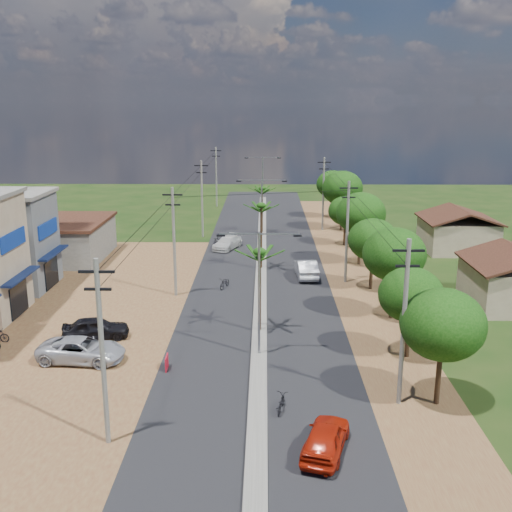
{
  "coord_description": "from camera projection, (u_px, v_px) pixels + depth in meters",
  "views": [
    {
      "loc": [
        0.34,
        -34.96,
        15.63
      ],
      "look_at": [
        -0.39,
        13.57,
        3.0
      ],
      "focal_mm": 42.0,
      "sensor_mm": 36.0,
      "label": 1
    }
  ],
  "objects": [
    {
      "name": "tree_east_d",
      "position": [
        373.0,
        240.0,
        50.09
      ],
      "size": [
        4.2,
        4.2,
        6.13
      ],
      "color": "black",
      "rests_on": "ground"
    },
    {
      "name": "car_parked_silver",
      "position": [
        82.0,
        351.0,
        36.78
      ],
      "size": [
        5.5,
        2.9,
        1.47
      ],
      "primitive_type": "imported",
      "rotation": [
        0.0,
        0.0,
        1.48
      ],
      "color": "#ABADB4",
      "rests_on": "ground"
    },
    {
      "name": "low_shed",
      "position": [
        55.0,
        239.0,
        60.81
      ],
      "size": [
        10.4,
        10.4,
        3.95
      ],
      "color": "#605E56",
      "rests_on": "ground"
    },
    {
      "name": "utility_pole_e_b",
      "position": [
        347.0,
        230.0,
        51.95
      ],
      "size": [
        1.6,
        0.24,
        9.0
      ],
      "color": "#605E56",
      "rests_on": "ground"
    },
    {
      "name": "tree_east_f",
      "position": [
        345.0,
        211.0,
        65.69
      ],
      "size": [
        3.8,
        3.8,
        5.52
      ],
      "color": "black",
      "rests_on": "ground"
    },
    {
      "name": "utility_pole_w_a",
      "position": [
        102.0,
        349.0,
        27.0
      ],
      "size": [
        1.6,
        0.24,
        9.0
      ],
      "color": "#605E56",
      "rests_on": "ground"
    },
    {
      "name": "moto_rider_west_b",
      "position": [
        217.0,
        242.0,
        66.31
      ],
      "size": [
        1.03,
        1.62,
        0.94
      ],
      "primitive_type": "imported",
      "rotation": [
        0.0,
        0.0,
        -0.41
      ],
      "color": "black",
      "rests_on": "ground"
    },
    {
      "name": "dirt_shoulder_east",
      "position": [
        358.0,
        285.0,
        52.16
      ],
      "size": [
        5.0,
        90.0,
        0.03
      ],
      "primitive_type": "cube",
      "color": "brown",
      "rests_on": "ground"
    },
    {
      "name": "tree_east_g",
      "position": [
        342.0,
        188.0,
        73.08
      ],
      "size": [
        5.0,
        5.0,
        7.38
      ],
      "color": "black",
      "rests_on": "ground"
    },
    {
      "name": "moto_rider_west_a",
      "position": [
        225.0,
        283.0,
        51.23
      ],
      "size": [
        1.21,
        1.92,
        0.95
      ],
      "primitive_type": "imported",
      "rotation": [
        0.0,
        0.0,
        -0.35
      ],
      "color": "black",
      "rests_on": "ground"
    },
    {
      "name": "utility_pole_w_d",
      "position": [
        216.0,
        175.0,
        89.9
      ],
      "size": [
        1.6,
        0.24,
        9.0
      ],
      "color": "#605E56",
      "rests_on": "ground"
    },
    {
      "name": "car_silver_mid",
      "position": [
        306.0,
        269.0,
        54.36
      ],
      "size": [
        2.06,
        5.07,
        1.63
      ],
      "primitive_type": "imported",
      "rotation": [
        0.0,
        0.0,
        3.21
      ],
      "color": "#ABADB4",
      "rests_on": "ground"
    },
    {
      "name": "car_white_far",
      "position": [
        227.0,
        243.0,
        64.82
      ],
      "size": [
        3.51,
        5.02,
        1.35
      ],
      "primitive_type": "imported",
      "rotation": [
        0.0,
        0.0,
        -0.39
      ],
      "color": "#B7B6B2",
      "rests_on": "ground"
    },
    {
      "name": "tree_east_b",
      "position": [
        411.0,
        295.0,
        36.6
      ],
      "size": [
        4.0,
        4.0,
        5.83
      ],
      "color": "black",
      "rests_on": "ground"
    },
    {
      "name": "tree_east_e",
      "position": [
        361.0,
        213.0,
        57.64
      ],
      "size": [
        4.8,
        4.8,
        7.14
      ],
      "color": "black",
      "rests_on": "ground"
    },
    {
      "name": "median",
      "position": [
        261.0,
        274.0,
        55.17
      ],
      "size": [
        1.0,
        90.0,
        0.18
      ],
      "primitive_type": "cube",
      "color": "#605E56",
      "rests_on": "ground"
    },
    {
      "name": "tree_east_h",
      "position": [
        333.0,
        184.0,
        80.98
      ],
      "size": [
        4.4,
        4.4,
        6.52
      ],
      "color": "black",
      "rests_on": "ground"
    },
    {
      "name": "palm_median_near",
      "position": [
        260.0,
        255.0,
        40.25
      ],
      "size": [
        2.0,
        2.0,
        6.15
      ],
      "color": "black",
      "rests_on": "ground"
    },
    {
      "name": "shophouse_grey",
      "position": [
        1.0,
        240.0,
        50.59
      ],
      "size": [
        9.0,
        6.4,
        8.3
      ],
      "color": "#55595E",
      "rests_on": "ground"
    },
    {
      "name": "dirt_lot_west",
      "position": [
        64.0,
        311.0,
        45.73
      ],
      "size": [
        18.0,
        46.0,
        0.04
      ],
      "primitive_type": "cube",
      "color": "brown",
      "rests_on": "ground"
    },
    {
      "name": "utility_pole_e_a",
      "position": [
        404.0,
        319.0,
        30.66
      ],
      "size": [
        1.6,
        0.24,
        9.0
      ],
      "color": "#605E56",
      "rests_on": "ground"
    },
    {
      "name": "roadside_sign",
      "position": [
        167.0,
        363.0,
        35.74
      ],
      "size": [
        0.1,
        1.06,
        0.88
      ],
      "rotation": [
        0.0,
        0.0,
        0.03
      ],
      "color": "#AF1021",
      "rests_on": "ground"
    },
    {
      "name": "tree_east_a",
      "position": [
        443.0,
        325.0,
        30.7
      ],
      "size": [
        4.4,
        4.4,
        6.37
      ],
      "color": "black",
      "rests_on": "ground"
    },
    {
      "name": "utility_pole_w_b",
      "position": [
        174.0,
        240.0,
        48.29
      ],
      "size": [
        1.6,
        0.24,
        9.0
      ],
      "color": "#605E56",
      "rests_on": "ground"
    },
    {
      "name": "car_red_near",
      "position": [
        326.0,
        439.0,
        27.21
      ],
      "size": [
        2.9,
        4.63,
        1.47
      ],
      "primitive_type": "imported",
      "rotation": [
        0.0,
        0.0,
        2.85
      ],
      "color": "#9B1908",
      "rests_on": "ground"
    },
    {
      "name": "car_parked_dark",
      "position": [
        96.0,
        329.0,
        40.27
      ],
      "size": [
        4.68,
        2.68,
        1.5
      ],
      "primitive_type": "imported",
      "rotation": [
        0.0,
        0.0,
        1.79
      ],
      "color": "black",
      "rests_on": "ground"
    },
    {
      "name": "house_east_far",
      "position": [
        458.0,
        228.0,
        63.96
      ],
      "size": [
        7.6,
        7.5,
        4.6
      ],
      "color": "gray",
      "rests_on": "ground"
    },
    {
      "name": "utility_pole_w_c",
      "position": [
        202.0,
        197.0,
        69.58
      ],
      "size": [
        1.6,
        0.24,
        9.0
      ],
      "color": "#605E56",
      "rests_on": "ground"
    },
    {
      "name": "road",
      "position": [
        261.0,
        285.0,
        52.28
      ],
      "size": [
        12.0,
        110.0,
        0.04
      ],
      "primitive_type": "cube",
      "color": "black",
      "rests_on": "ground"
    },
    {
      "name": "streetlight_near",
      "position": [
        259.0,
        284.0,
        36.57
      ],
      "size": [
        5.1,
        0.18,
        8.0
      ],
      "color": "gray",
      "rests_on": "ground"
    },
    {
      "name": "palm_median_mid",
      "position": [
        261.0,
        209.0,
        55.64
      ],
      "size": [
        2.0,
        2.0,
        6.55
      ],
      "color": "black",
      "rests_on": "ground"
    },
    {
      "name": "streetlight_far",
      "position": [
        263.0,
        179.0,
        84.95
      ],
      "size": [
        5.1,
        0.18,
        8.0
      ],
      "color": "gray",
      "rests_on": "ground"
    },
    {
      "name": "utility_pole_e_c",
      "position": [
        323.0,
        192.0,
        73.24
      ],
      "size": [
        1.6,
        0.24,
        9.0
      ],
      "color": "#605E56",
      "rests_on": "ground"
    },
    {
      "name": "ground",
      "position": [
        259.0,
        356.0,
        37.77
      ],
      "size": [
        160.0,
        160.0,
        0.0
      ],
      "primitive_type": "plane",
      "color": "black",
      "rests_on": "ground"
    },
    {
      "name": "tree_east_c",
      "position": [
        394.0,
        254.0,
        43.18
      ],
      "size": [
        4.6,
        4.6,
        6.83
      ],
      "color": "black",
      "rests_on": "ground"
    },
    {
      "name": "palm_median_far",
      "position": [
        262.0,
        190.0,
        71.28
      ],
      "size": [
        2.0,
        2.0,
        5.85
      ],
      "color": "black",
      "rests_on": "ground"
    },
    {
      "name": "streetlight_mid",
      "position": [
        262.0,
        211.0,
        60.76
      ],
      "size": [
        5.1,
        0.18,
        8.0
      ],
      "color": "gray",
      "rests_on": "ground"
    },
    {
      "name": "moto_rider_east",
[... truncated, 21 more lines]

